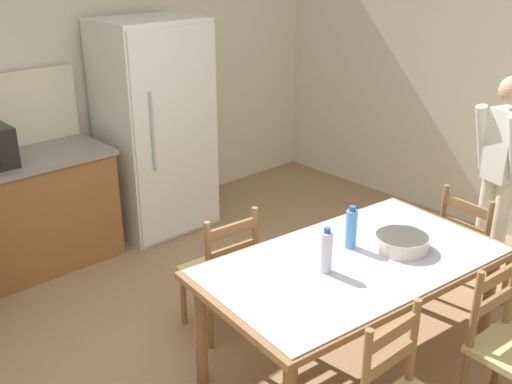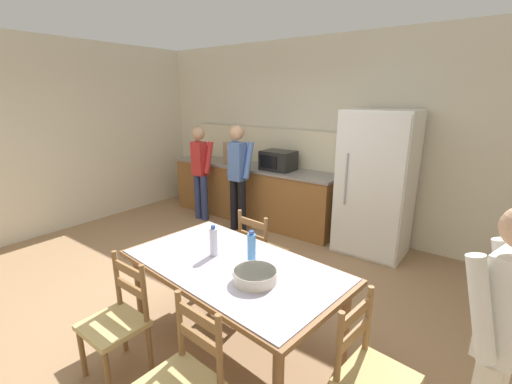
# 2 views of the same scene
# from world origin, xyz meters

# --- Properties ---
(ground_plane) EXTENTS (8.32, 8.32, 0.00)m
(ground_plane) POSITION_xyz_m (0.00, 0.00, 0.00)
(ground_plane) COLOR #9E7A56
(wall_back) EXTENTS (6.52, 0.12, 2.90)m
(wall_back) POSITION_xyz_m (0.00, 2.66, 1.45)
(wall_back) COLOR beige
(wall_back) RESTS_ON ground
(wall_left) EXTENTS (0.12, 5.20, 2.90)m
(wall_left) POSITION_xyz_m (-3.26, 0.00, 1.45)
(wall_left) COLOR beige
(wall_left) RESTS_ON ground
(kitchen_counter) EXTENTS (3.07, 0.66, 0.94)m
(kitchen_counter) POSITION_xyz_m (-1.08, 2.23, 0.47)
(kitchen_counter) COLOR brown
(kitchen_counter) RESTS_ON ground
(counter_splashback) EXTENTS (3.03, 0.03, 0.60)m
(counter_splashback) POSITION_xyz_m (-1.08, 2.54, 1.24)
(counter_splashback) COLOR beige
(counter_splashback) RESTS_ON kitchen_counter
(refrigerator) EXTENTS (0.88, 0.73, 1.90)m
(refrigerator) POSITION_xyz_m (0.99, 2.19, 0.95)
(refrigerator) COLOR white
(refrigerator) RESTS_ON ground
(microwave) EXTENTS (0.50, 0.39, 0.30)m
(microwave) POSITION_xyz_m (-0.54, 2.21, 1.09)
(microwave) COLOR black
(microwave) RESTS_ON kitchen_counter
(paper_bag) EXTENTS (0.24, 0.16, 0.36)m
(paper_bag) POSITION_xyz_m (-1.49, 2.20, 1.12)
(paper_bag) COLOR tan
(paper_bag) RESTS_ON kitchen_counter
(dining_table) EXTENTS (1.92, 1.20, 0.76)m
(dining_table) POSITION_xyz_m (0.68, -0.33, 0.68)
(dining_table) COLOR brown
(dining_table) RESTS_ON ground
(bottle_near_centre) EXTENTS (0.07, 0.07, 0.27)m
(bottle_near_centre) POSITION_xyz_m (0.45, -0.30, 0.88)
(bottle_near_centre) COLOR silver
(bottle_near_centre) RESTS_ON dining_table
(bottle_off_centre) EXTENTS (0.07, 0.07, 0.27)m
(bottle_off_centre) POSITION_xyz_m (0.79, -0.21, 0.88)
(bottle_off_centre) COLOR #4C8ED6
(bottle_off_centre) RESTS_ON dining_table
(serving_bowl) EXTENTS (0.32, 0.32, 0.09)m
(serving_bowl) POSITION_xyz_m (0.99, -0.44, 0.81)
(serving_bowl) COLOR beige
(serving_bowl) RESTS_ON dining_table
(chair_head_end) EXTENTS (0.45, 0.46, 0.91)m
(chair_head_end) POSITION_xyz_m (1.88, -0.45, 0.44)
(chair_head_end) COLOR olive
(chair_head_end) RESTS_ON ground
(chair_side_far_left) EXTENTS (0.46, 0.44, 0.91)m
(chair_side_far_left) POSITION_xyz_m (0.36, 0.51, 0.44)
(chair_side_far_left) COLOR olive
(chair_side_far_left) RESTS_ON ground
(chair_side_near_left) EXTENTS (0.43, 0.41, 0.91)m
(chair_side_near_left) POSITION_xyz_m (0.19, -1.08, 0.44)
(chair_side_near_left) COLOR olive
(chair_side_near_left) RESTS_ON ground
(chair_side_near_right) EXTENTS (0.45, 0.43, 0.91)m
(chair_side_near_right) POSITION_xyz_m (1.01, -1.16, 0.44)
(chair_side_near_right) COLOR olive
(chair_side_near_right) RESTS_ON ground
(person_at_sink) EXTENTS (0.39, 0.27, 1.57)m
(person_at_sink) POSITION_xyz_m (-1.77, 1.71, 0.88)
(person_at_sink) COLOR navy
(person_at_sink) RESTS_ON ground
(person_at_counter) EXTENTS (0.41, 0.28, 1.65)m
(person_at_counter) POSITION_xyz_m (-0.93, 1.69, 0.93)
(person_at_counter) COLOR black
(person_at_counter) RESTS_ON ground
(person_by_table) EXTENTS (0.34, 0.44, 1.59)m
(person_by_table) POSITION_xyz_m (2.44, -0.31, 0.89)
(person_by_table) COLOR silver
(person_by_table) RESTS_ON ground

